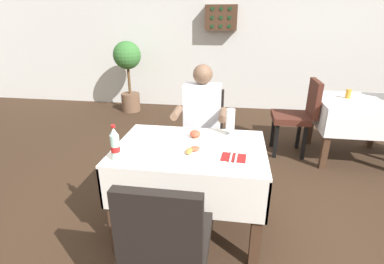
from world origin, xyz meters
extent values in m
plane|color=#382619|center=(0.00, 0.00, 0.00)|extent=(11.00, 11.00, 0.00)
cube|color=silver|center=(0.00, 3.81, 1.38)|extent=(11.00, 0.12, 2.76)
cube|color=white|center=(-0.07, 0.19, 0.74)|extent=(1.15, 0.81, 0.02)
cube|color=white|center=(-0.07, -0.20, 0.57)|extent=(1.15, 0.02, 0.32)
cube|color=white|center=(-0.07, 0.59, 0.57)|extent=(1.15, 0.02, 0.32)
cube|color=white|center=(-0.64, 0.19, 0.57)|extent=(0.02, 0.81, 0.32)
cube|color=white|center=(0.49, 0.19, 0.57)|extent=(0.02, 0.81, 0.32)
cube|color=#472D1E|center=(-0.59, -0.15, 0.36)|extent=(0.07, 0.07, 0.73)
cube|color=#472D1E|center=(0.44, -0.15, 0.36)|extent=(0.07, 0.07, 0.73)
cube|color=#472D1E|center=(-0.59, 0.54, 0.36)|extent=(0.07, 0.07, 0.73)
cube|color=#472D1E|center=(0.44, 0.54, 0.36)|extent=(0.07, 0.07, 0.73)
cube|color=black|center=(-0.07, 0.90, 0.49)|extent=(0.44, 0.44, 0.08)
cube|color=black|center=(-0.07, 1.15, 0.75)|extent=(0.42, 0.06, 0.44)
cube|color=black|center=(-0.24, 0.73, 0.23)|extent=(0.04, 0.04, 0.45)
cube|color=black|center=(0.10, 0.73, 0.23)|extent=(0.04, 0.04, 0.45)
cube|color=black|center=(-0.24, 1.07, 0.23)|extent=(0.04, 0.04, 0.45)
cube|color=black|center=(0.10, 1.07, 0.23)|extent=(0.04, 0.04, 0.45)
cube|color=black|center=(-0.07, -0.51, 0.49)|extent=(0.44, 0.44, 0.08)
cube|color=black|center=(-0.07, -0.76, 0.75)|extent=(0.42, 0.06, 0.44)
cube|color=black|center=(0.10, -0.34, 0.23)|extent=(0.04, 0.04, 0.45)
cube|color=black|center=(-0.24, -0.34, 0.23)|extent=(0.04, 0.04, 0.45)
cylinder|color=#282D42|center=(-0.15, 0.70, 0.23)|extent=(0.10, 0.10, 0.45)
cylinder|color=#282D42|center=(0.01, 0.70, 0.23)|extent=(0.10, 0.10, 0.45)
cube|color=#282D42|center=(-0.07, 0.86, 0.51)|extent=(0.34, 0.36, 0.12)
cube|color=silver|center=(-0.07, 0.94, 0.82)|extent=(0.36, 0.20, 0.50)
sphere|color=brown|center=(-0.07, 0.94, 1.17)|extent=(0.19, 0.19, 0.19)
cylinder|color=brown|center=(-0.28, 0.71, 0.85)|extent=(0.07, 0.26, 0.07)
cylinder|color=brown|center=(0.15, 0.71, 0.85)|extent=(0.07, 0.26, 0.07)
cube|color=white|center=(-0.06, 0.05, 0.75)|extent=(0.26, 0.26, 0.01)
ellipsoid|color=#C14C33|center=(-0.03, 0.11, 0.77)|extent=(0.11, 0.11, 0.03)
ellipsoid|color=#B77A38|center=(-0.06, 0.06, 0.78)|extent=(0.06, 0.10, 0.03)
cube|color=white|center=(-0.05, 0.36, 0.75)|extent=(0.24, 0.24, 0.01)
ellipsoid|color=gold|center=(-0.05, 0.35, 0.79)|extent=(0.09, 0.09, 0.06)
ellipsoid|color=#C14C33|center=(-0.05, 0.35, 0.79)|extent=(0.12, 0.13, 0.06)
cylinder|color=white|center=(0.22, 0.48, 0.75)|extent=(0.07, 0.07, 0.01)
cylinder|color=white|center=(0.22, 0.48, 0.77)|extent=(0.02, 0.02, 0.03)
cylinder|color=white|center=(0.22, 0.48, 0.88)|extent=(0.07, 0.07, 0.19)
cylinder|color=gold|center=(0.22, 0.48, 0.86)|extent=(0.07, 0.07, 0.16)
cylinder|color=silver|center=(-0.54, -0.10, 0.84)|extent=(0.06, 0.06, 0.19)
cylinder|color=red|center=(-0.54, -0.10, 0.83)|extent=(0.06, 0.06, 0.04)
cone|color=silver|center=(-0.54, -0.10, 0.96)|extent=(0.06, 0.06, 0.05)
cylinder|color=red|center=(-0.54, -0.10, 1.00)|extent=(0.03, 0.03, 0.02)
cube|color=maroon|center=(0.26, 0.05, 0.75)|extent=(0.18, 0.14, 0.01)
cube|color=silver|center=(0.24, 0.05, 0.76)|extent=(0.03, 0.19, 0.01)
cube|color=silver|center=(0.28, 0.05, 0.76)|extent=(0.03, 0.19, 0.01)
cube|color=white|center=(1.73, 1.80, 0.74)|extent=(0.93, 0.86, 0.02)
cube|color=white|center=(1.73, 1.38, 0.57)|extent=(0.93, 0.02, 0.32)
cube|color=white|center=(1.73, 2.22, 0.57)|extent=(0.93, 0.02, 0.32)
cube|color=white|center=(1.27, 1.80, 0.57)|extent=(0.02, 0.86, 0.32)
cube|color=#472D1E|center=(1.32, 1.43, 0.36)|extent=(0.07, 0.07, 0.73)
cube|color=#472D1E|center=(1.32, 2.17, 0.36)|extent=(0.07, 0.07, 0.73)
cube|color=#472D1E|center=(2.13, 2.17, 0.36)|extent=(0.07, 0.07, 0.73)
cube|color=#4C2319|center=(0.96, 1.80, 0.49)|extent=(0.44, 0.44, 0.08)
cube|color=#4C2319|center=(1.21, 1.80, 0.75)|extent=(0.06, 0.42, 0.44)
cube|color=black|center=(0.79, 1.97, 0.23)|extent=(0.04, 0.04, 0.45)
cube|color=black|center=(0.79, 1.63, 0.23)|extent=(0.04, 0.04, 0.45)
cube|color=black|center=(1.13, 1.97, 0.23)|extent=(0.04, 0.04, 0.45)
cube|color=black|center=(1.13, 1.63, 0.23)|extent=(0.04, 0.04, 0.45)
cylinder|color=#C68928|center=(1.62, 1.87, 0.80)|extent=(0.06, 0.06, 0.11)
cylinder|color=brown|center=(-1.69, 3.24, 0.17)|extent=(0.34, 0.34, 0.34)
cylinder|color=brown|center=(-1.69, 3.24, 0.59)|extent=(0.05, 0.05, 0.50)
sphere|color=#387533|center=(-1.69, 3.24, 1.04)|extent=(0.49, 0.49, 0.49)
cube|color=#472D1E|center=(-0.06, 3.65, 1.66)|extent=(0.56, 0.20, 0.42)
cylinder|color=#193D1E|center=(-0.21, 3.61, 1.52)|extent=(0.06, 0.14, 0.06)
cylinder|color=#193D1E|center=(-0.06, 3.61, 1.52)|extent=(0.06, 0.14, 0.06)
cylinder|color=#193D1E|center=(0.09, 3.61, 1.52)|extent=(0.06, 0.14, 0.06)
cylinder|color=#193D1E|center=(-0.21, 3.61, 1.66)|extent=(0.06, 0.14, 0.06)
cylinder|color=#193D1E|center=(-0.06, 3.61, 1.66)|extent=(0.06, 0.14, 0.06)
cylinder|color=#193D1E|center=(0.09, 3.61, 1.66)|extent=(0.06, 0.14, 0.06)
cylinder|color=#193D1E|center=(-0.21, 3.61, 1.80)|extent=(0.06, 0.14, 0.06)
cylinder|color=#193D1E|center=(-0.06, 3.61, 1.80)|extent=(0.06, 0.14, 0.06)
cylinder|color=#193D1E|center=(0.09, 3.61, 1.80)|extent=(0.06, 0.14, 0.06)
camera|label=1|loc=(0.24, -1.77, 1.67)|focal=26.69mm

